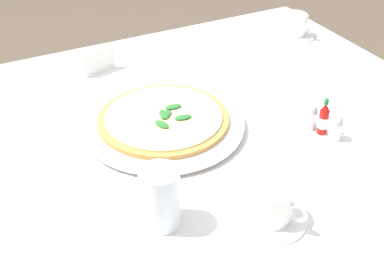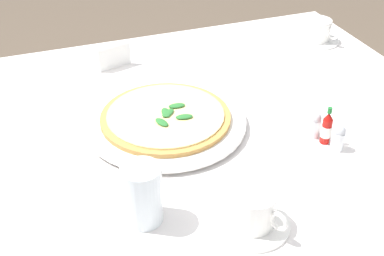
% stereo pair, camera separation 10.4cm
% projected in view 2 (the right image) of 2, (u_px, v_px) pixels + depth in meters
% --- Properties ---
extents(dining_table, '(1.14, 1.14, 0.74)m').
position_uv_depth(dining_table, '(218.00, 194.00, 1.10)').
color(dining_table, white).
rests_on(dining_table, ground_plane).
extents(pizza_plate, '(0.34, 0.34, 0.02)m').
position_uv_depth(pizza_plate, '(166.00, 122.00, 1.08)').
color(pizza_plate, white).
rests_on(pizza_plate, dining_table).
extents(pizza, '(0.28, 0.28, 0.02)m').
position_uv_depth(pizza, '(166.00, 116.00, 1.07)').
color(pizza, '#C68E47').
rests_on(pizza, pizza_plate).
extents(coffee_cup_far_left, '(0.13, 0.13, 0.07)m').
position_uv_depth(coffee_cup_far_left, '(253.00, 211.00, 0.83)').
color(coffee_cup_far_left, white).
rests_on(coffee_cup_far_left, dining_table).
extents(coffee_cup_near_right, '(0.13, 0.13, 0.06)m').
position_uv_depth(coffee_cup_near_right, '(317.00, 32.00, 1.43)').
color(coffee_cup_near_right, white).
rests_on(coffee_cup_near_right, dining_table).
extents(water_glass_back_corner, '(0.07, 0.07, 0.11)m').
position_uv_depth(water_glass_back_corner, '(143.00, 197.00, 0.83)').
color(water_glass_back_corner, white).
rests_on(water_glass_back_corner, dining_table).
extents(hot_sauce_bottle, '(0.02, 0.02, 0.08)m').
position_uv_depth(hot_sauce_bottle, '(327.00, 128.00, 1.02)').
color(hot_sauce_bottle, '#B7140F').
rests_on(hot_sauce_bottle, dining_table).
extents(salt_shaker, '(0.03, 0.03, 0.06)m').
position_uv_depth(salt_shaker, '(314.00, 126.00, 1.04)').
color(salt_shaker, white).
rests_on(salt_shaker, dining_table).
extents(pepper_shaker, '(0.03, 0.03, 0.06)m').
position_uv_depth(pepper_shaker, '(338.00, 139.00, 1.00)').
color(pepper_shaker, white).
rests_on(pepper_shaker, dining_table).
extents(menu_card, '(0.03, 0.09, 0.06)m').
position_uv_depth(menu_card, '(115.00, 57.00, 1.29)').
color(menu_card, white).
rests_on(menu_card, dining_table).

